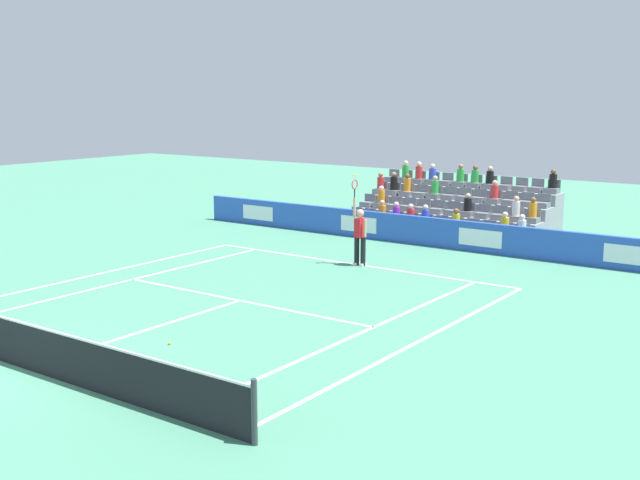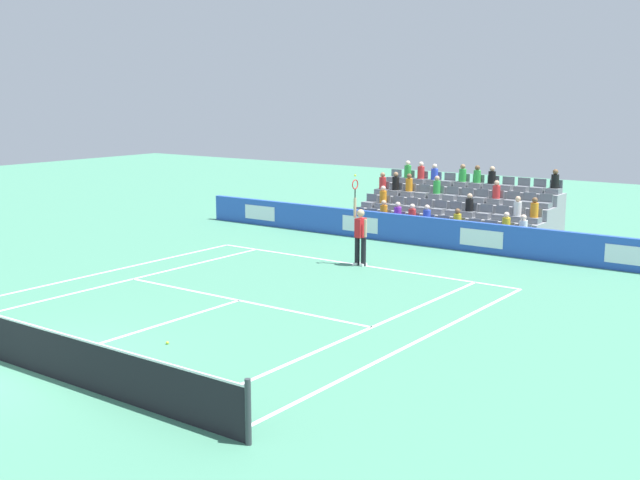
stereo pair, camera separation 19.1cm
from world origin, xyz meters
name	(u,v)px [view 1 (the left image)]	position (x,y,z in m)	size (l,w,h in m)	color
ground_plane	(25,369)	(0.00, 0.00, 0.00)	(80.00, 80.00, 0.00)	#47896B
line_baseline	(355,264)	(0.00, -11.89, 0.00)	(10.97, 0.10, 0.01)	white
line_service	(240,300)	(0.00, -6.40, 0.00)	(8.23, 0.10, 0.01)	white
line_centre_service	(147,330)	(0.00, -3.20, 0.00)	(0.10, 6.40, 0.01)	white
line_singles_sideline_left	(121,282)	(4.12, -5.95, 0.00)	(0.10, 11.89, 0.01)	white
line_singles_sideline_right	(363,332)	(-4.12, -5.95, 0.00)	(0.10, 11.89, 0.01)	white
line_doubles_sideline_left	(90,276)	(5.49, -5.95, 0.00)	(0.10, 11.89, 0.01)	white
line_doubles_sideline_right	(416,343)	(-5.49, -5.95, 0.00)	(0.10, 11.89, 0.01)	white
line_centre_mark	(353,265)	(0.00, -11.79, 0.00)	(0.10, 0.20, 0.01)	white
sponsor_barrier	(418,230)	(0.00, -15.97, 0.51)	(19.54, 0.22, 1.02)	blue
tennis_net	(23,345)	(0.00, 0.00, 0.49)	(11.97, 0.10, 1.07)	#33383D
tennis_player	(360,234)	(-0.20, -11.86, 0.99)	(0.53, 0.37, 2.85)	black
stadium_stand	(455,215)	(0.01, -18.91, 0.70)	(7.44, 3.80, 2.58)	gray
loose_tennis_ball	(170,343)	(-1.22, -2.74, 0.03)	(0.07, 0.07, 0.07)	#D1E533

